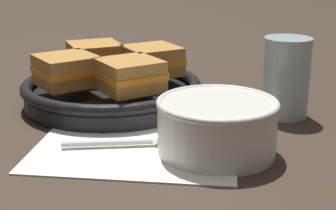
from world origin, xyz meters
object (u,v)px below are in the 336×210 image
object	(u,v)px
soup_bowl	(217,123)
sandwich_near_right	(67,70)
skillet	(112,92)
spoon	(156,141)
sandwich_far_left	(130,75)
sandwich_far_right	(152,60)
drinking_glass	(286,77)
sandwich_near_left	(95,56)

from	to	relation	value
soup_bowl	sandwich_near_right	distance (m)	0.27
skillet	spoon	bearing A→B (deg)	-67.06
sandwich_far_left	sandwich_far_right	xyz separation A→B (m)	(0.03, 0.10, 0.00)
spoon	drinking_glass	bearing A→B (deg)	27.93
spoon	skillet	bearing A→B (deg)	107.03
sandwich_near_left	sandwich_far_right	bearing A→B (deg)	-16.16
spoon	skillet	world-z (taller)	skillet
sandwich_near_right	spoon	bearing A→B (deg)	-46.15
drinking_glass	soup_bowl	bearing A→B (deg)	-128.03
soup_bowl	skillet	size ratio (longest dim) A/B	0.52
spoon	sandwich_far_left	size ratio (longest dim) A/B	1.47
spoon	sandwich_far_right	world-z (taller)	sandwich_far_right
drinking_glass	skillet	bearing A→B (deg)	168.60
sandwich_near_left	drinking_glass	xyz separation A→B (m)	(0.30, -0.12, -0.01)
skillet	sandwich_far_left	size ratio (longest dim) A/B	2.46
sandwich_near_left	drinking_glass	distance (m)	0.32
soup_bowl	skillet	xyz separation A→B (m)	(-0.15, 0.20, -0.02)
skillet	sandwich_near_right	bearing A→B (deg)	-151.16
skillet	sandwich_far_left	bearing A→B (deg)	-61.16
soup_bowl	spoon	size ratio (longest dim) A/B	0.88
drinking_glass	sandwich_far_left	bearing A→B (deg)	-177.55
skillet	drinking_glass	size ratio (longest dim) A/B	2.41
sandwich_near_right	sandwich_far_right	bearing A→B (deg)	28.84
spoon	skillet	distance (m)	0.20
sandwich_far_left	sandwich_near_left	bearing A→B (deg)	118.84
soup_bowl	drinking_glass	distance (m)	0.18
sandwich_near_left	sandwich_near_right	distance (m)	0.10
sandwich_far_left	drinking_glass	world-z (taller)	drinking_glass
skillet	drinking_glass	distance (m)	0.27
sandwich_far_left	sandwich_far_right	distance (m)	0.10
sandwich_near_right	sandwich_far_left	distance (m)	0.10
soup_bowl	skillet	world-z (taller)	soup_bowl
spoon	drinking_glass	world-z (taller)	drinking_glass
sandwich_far_left	sandwich_far_right	size ratio (longest dim) A/B	1.01
skillet	drinking_glass	world-z (taller)	drinking_glass
skillet	sandwich_far_right	bearing A→B (deg)	28.84
sandwich_far_right	drinking_glass	size ratio (longest dim) A/B	0.96
soup_bowl	sandwich_far_right	xyz separation A→B (m)	(-0.09, 0.23, 0.03)
spoon	sandwich_near_right	distance (m)	0.21
soup_bowl	sandwich_far_left	bearing A→B (deg)	131.10
sandwich_near_left	soup_bowl	bearing A→B (deg)	-54.38
sandwich_near_left	sandwich_far_left	xyz separation A→B (m)	(0.07, -0.13, 0.00)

